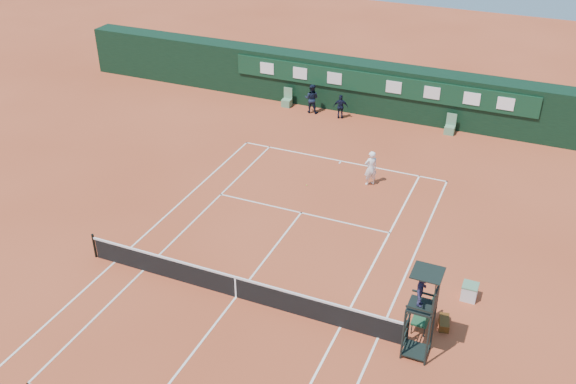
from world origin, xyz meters
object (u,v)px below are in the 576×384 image
object	(u,v)px
cooler	(470,292)
tennis_net	(236,286)
player	(371,168)
umpire_chair	(423,296)
player_bench	(426,313)

from	to	relation	value
cooler	tennis_net	bearing A→B (deg)	-157.25
player	umpire_chair	bearing A→B (deg)	72.46
tennis_net	umpire_chair	xyz separation A→B (m)	(6.82, -0.23, 1.95)
player_bench	player	xyz separation A→B (m)	(-4.73, 8.91, 0.30)
umpire_chair	player	bearing A→B (deg)	114.64
cooler	umpire_chair	bearing A→B (deg)	-107.88
player_bench	player	distance (m)	10.09
umpire_chair	player_bench	bearing A→B (deg)	90.90
tennis_net	umpire_chair	distance (m)	7.10
umpire_chair	cooler	distance (m)	4.32
tennis_net	cooler	xyz separation A→B (m)	(7.98, 3.35, -0.18)
umpire_chair	tennis_net	bearing A→B (deg)	178.06
tennis_net	player	distance (m)	10.34
cooler	player	xyz separation A→B (m)	(-5.91, 6.78, 0.57)
umpire_chair	player_bench	distance (m)	2.36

